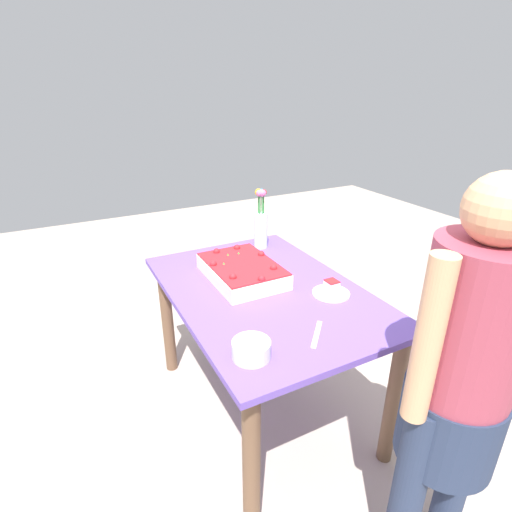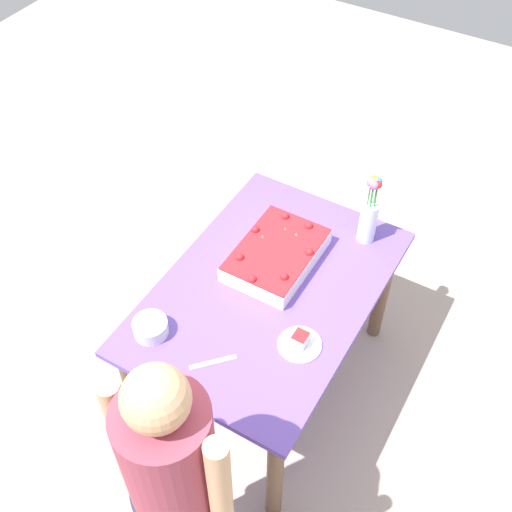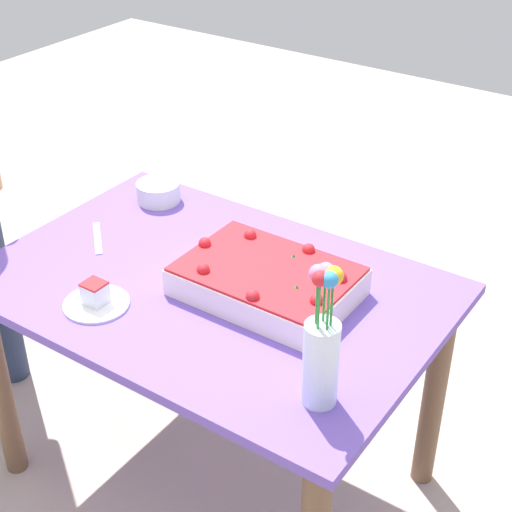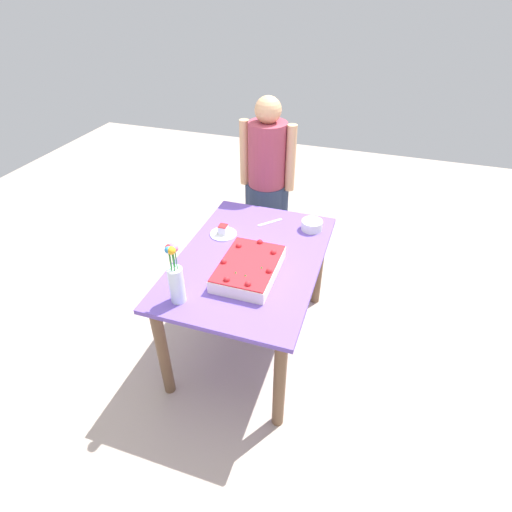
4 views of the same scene
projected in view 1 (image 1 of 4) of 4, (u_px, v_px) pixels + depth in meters
ground_plane at (263, 406)px, 2.27m from camera, size 8.00×8.00×0.00m
dining_table at (264, 311)px, 2.02m from camera, size 1.29×0.88×0.76m
sheet_cake at (242, 270)px, 2.06m from camera, size 0.47×0.33×0.11m
serving_plate_with_slice at (331, 290)px, 1.92m from camera, size 0.18×0.18×0.07m
cake_knife at (317, 334)px, 1.61m from camera, size 0.15×0.15×0.00m
flower_vase at (261, 224)px, 2.42m from camera, size 0.08×0.08×0.37m
fruit_bowl at (251, 349)px, 1.47m from camera, size 0.14×0.14×0.07m
person_standing at (460, 376)px, 1.24m from camera, size 0.31×0.45×1.49m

